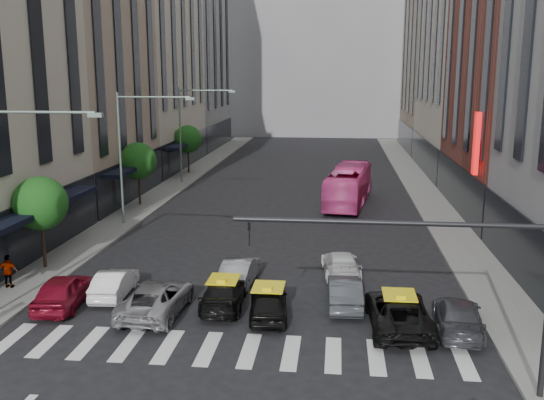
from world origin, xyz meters
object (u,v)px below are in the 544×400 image
(taxi_left, at_px, (224,293))
(pedestrian_far, at_px, (8,271))
(streetlamp_mid, at_px, (133,141))
(bus, at_px, (349,186))
(car_white_front, at_px, (114,283))
(car_red, at_px, (63,291))
(streetlamp_near, at_px, (7,182))
(streetlamp_far, at_px, (190,122))
(taxi_center, at_px, (269,302))

(taxi_left, distance_m, pedestrian_far, 10.85)
(streetlamp_mid, relative_size, bus, 0.82)
(bus, bearing_deg, car_white_front, 70.61)
(streetlamp_mid, relative_size, taxi_left, 2.00)
(taxi_left, bearing_deg, bus, -107.38)
(car_red, distance_m, pedestrian_far, 3.94)
(car_red, relative_size, car_white_front, 1.13)
(streetlamp_near, relative_size, streetlamp_far, 1.00)
(taxi_left, bearing_deg, car_red, 2.84)
(car_red, bearing_deg, streetlamp_near, 26.90)
(car_red, relative_size, taxi_center, 1.10)
(streetlamp_near, bearing_deg, taxi_center, 4.08)
(bus, bearing_deg, taxi_left, 83.40)
(streetlamp_mid, xyz_separation_m, taxi_center, (11.01, -15.22, -5.22))
(taxi_center, bearing_deg, car_white_front, -19.19)
(car_white_front, height_order, taxi_left, taxi_left)
(streetlamp_mid, relative_size, car_white_front, 2.30)
(taxi_center, distance_m, bus, 23.99)
(car_red, bearing_deg, bus, -125.16)
(streetlamp_near, distance_m, streetlamp_far, 32.00)
(streetlamp_far, bearing_deg, streetlamp_mid, -90.00)
(streetlamp_mid, xyz_separation_m, pedestrian_far, (-1.95, -13.28, -4.92))
(streetlamp_mid, distance_m, pedestrian_far, 14.30)
(taxi_left, xyz_separation_m, pedestrian_far, (-10.81, 0.97, 0.33))
(streetlamp_mid, height_order, car_red, streetlamp_mid)
(bus, bearing_deg, streetlamp_mid, 37.80)
(taxi_left, bearing_deg, streetlamp_far, -76.47)
(streetlamp_mid, bearing_deg, car_red, -83.89)
(streetlamp_far, distance_m, bus, 17.15)
(streetlamp_near, height_order, bus, streetlamp_near)
(pedestrian_far, bearing_deg, bus, -126.74)
(car_red, relative_size, bus, 0.40)
(pedestrian_far, bearing_deg, taxi_left, 175.66)
(streetlamp_mid, xyz_separation_m, car_red, (1.60, -14.97, -5.15))
(car_white_front, bearing_deg, streetlamp_near, 33.35)
(streetlamp_near, bearing_deg, streetlamp_mid, 90.00)
(taxi_center, bearing_deg, streetlamp_near, -1.88)
(streetlamp_far, relative_size, bus, 0.82)
(streetlamp_far, height_order, car_white_front, streetlamp_far)
(taxi_center, xyz_separation_m, pedestrian_far, (-12.95, 1.94, 0.29))
(streetlamp_mid, height_order, bus, streetlamp_mid)
(streetlamp_mid, relative_size, pedestrian_far, 5.42)
(streetlamp_mid, bearing_deg, streetlamp_near, -90.00)
(car_red, xyz_separation_m, taxi_center, (9.40, -0.25, -0.07))
(streetlamp_far, bearing_deg, car_red, -87.04)
(taxi_left, bearing_deg, streetlamp_near, 8.36)
(streetlamp_mid, distance_m, streetlamp_far, 16.00)
(streetlamp_mid, bearing_deg, car_white_front, -75.68)
(streetlamp_near, relative_size, taxi_left, 2.00)
(car_red, height_order, pedestrian_far, pedestrian_far)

